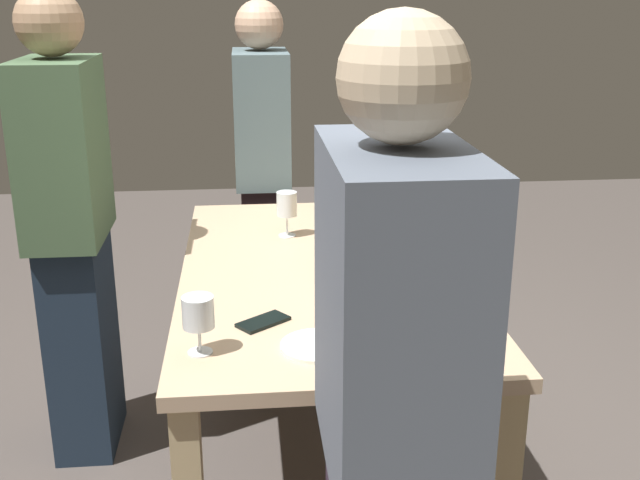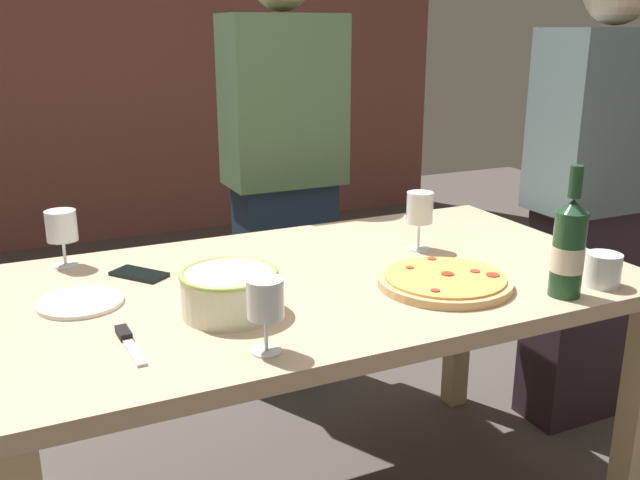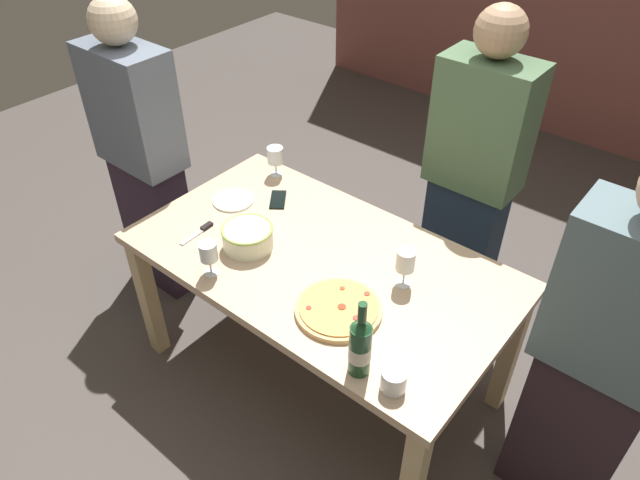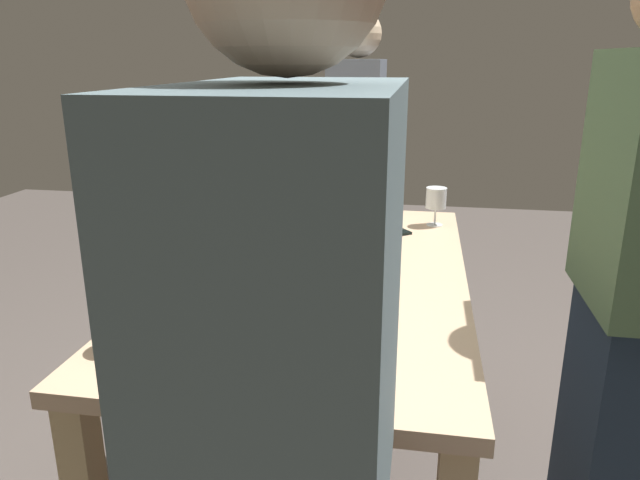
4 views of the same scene
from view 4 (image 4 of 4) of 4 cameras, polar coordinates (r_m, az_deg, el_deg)
name	(u,v)px [view 4 (image 4 of 4)]	position (r m, az deg, el deg)	size (l,w,h in m)	color
ground_plane	(320,469)	(2.23, 0.00, -21.31)	(8.00, 8.00, 0.00)	#4E4642
dining_table	(320,297)	(1.89, 0.00, -5.51)	(1.60, 0.90, 0.75)	tan
pizza	(237,291)	(1.67, -8.06, -4.91)	(0.33, 0.33, 0.03)	tan
serving_bowl	(297,226)	(2.13, -2.25, 1.32)	(0.22, 0.22, 0.10)	#E3EAC6
wine_bottle	(139,280)	(1.50, -17.08, -3.69)	(0.08, 0.08, 0.31)	#1D4627
wine_glass_near_pizza	(239,211)	(2.17, -7.87, 2.82)	(0.07, 0.07, 0.15)	white
wine_glass_by_bottle	(330,274)	(1.47, 0.99, -3.35)	(0.08, 0.08, 0.17)	white
wine_glass_far_left	(436,199)	(2.36, 11.16, 3.93)	(0.08, 0.08, 0.15)	white
cup_amber	(120,333)	(1.42, -18.79, -8.49)	(0.09, 0.09, 0.08)	white
side_plate	(360,221)	(2.39, 3.86, 1.87)	(0.20, 0.20, 0.01)	white
cell_phone	(391,234)	(2.23, 6.88, 0.63)	(0.07, 0.14, 0.01)	black
pizza_knife	(295,222)	(2.37, -2.46, 1.79)	(0.03, 0.18, 0.02)	silver
person_guest_left	(356,181)	(2.94, 3.50, 5.73)	(0.45, 0.24, 1.60)	#2E2131
person_guest_right	(635,295)	(1.66, 28.21, -4.68)	(0.42, 0.24, 1.63)	#1C2A3C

